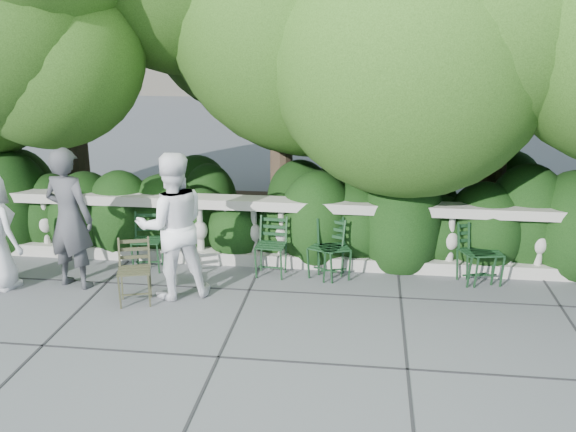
# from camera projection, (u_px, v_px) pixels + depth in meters

# --- Properties ---
(ground) EXTENTS (90.00, 90.00, 0.00)m
(ground) POSITION_uv_depth(u_px,v_px,m) (278.00, 319.00, 7.76)
(ground) COLOR #4B4D53
(ground) RESTS_ON ground
(balustrade) EXTENTS (12.00, 0.44, 1.00)m
(balustrade) POSITION_uv_depth(u_px,v_px,m) (295.00, 234.00, 9.33)
(balustrade) COLOR #9E998E
(balustrade) RESTS_ON ground
(shrub_hedge) EXTENTS (15.00, 2.60, 1.70)m
(shrub_hedge) POSITION_uv_depth(u_px,v_px,m) (303.00, 239.00, 10.61)
(shrub_hedge) COLOR black
(shrub_hedge) RESTS_ON ground
(chair_a) EXTENTS (0.50, 0.54, 0.84)m
(chair_a) POSITION_uv_depth(u_px,v_px,m) (147.00, 273.00, 9.16)
(chair_a) COLOR black
(chair_a) RESTS_ON ground
(chair_b) EXTENTS (0.47, 0.51, 0.84)m
(chair_b) POSITION_uv_depth(u_px,v_px,m) (269.00, 279.00, 8.96)
(chair_b) COLOR black
(chair_b) RESTS_ON ground
(chair_c) EXTENTS (0.60, 0.62, 0.84)m
(chair_c) POSITION_uv_depth(u_px,v_px,m) (320.00, 281.00, 8.89)
(chair_c) COLOR black
(chair_c) RESTS_ON ground
(chair_d) EXTENTS (0.57, 0.60, 0.84)m
(chair_d) POSITION_uv_depth(u_px,v_px,m) (336.00, 282.00, 8.86)
(chair_d) COLOR black
(chair_d) RESTS_ON ground
(chair_e) EXTENTS (0.58, 0.60, 0.84)m
(chair_e) POSITION_uv_depth(u_px,v_px,m) (479.00, 286.00, 8.70)
(chair_e) COLOR black
(chair_e) RESTS_ON ground
(chair_f) EXTENTS (0.53, 0.56, 0.84)m
(chair_f) POSITION_uv_depth(u_px,v_px,m) (487.00, 287.00, 8.68)
(chair_f) COLOR black
(chair_f) RESTS_ON ground
(chair_weathered) EXTENTS (0.56, 0.59, 0.84)m
(chair_weathered) POSITION_uv_depth(u_px,v_px,m) (136.00, 308.00, 8.06)
(chair_weathered) COLOR black
(chair_weathered) RESTS_ON ground
(person_woman_grey) EXTENTS (0.79, 0.62, 1.91)m
(person_woman_grey) POSITION_uv_depth(u_px,v_px,m) (69.00, 218.00, 8.47)
(person_woman_grey) COLOR #3C3D41
(person_woman_grey) RESTS_ON ground
(person_casual_man) EXTENTS (1.14, 1.04, 1.90)m
(person_casual_man) POSITION_uv_depth(u_px,v_px,m) (173.00, 226.00, 8.17)
(person_casual_man) COLOR white
(person_casual_man) RESTS_ON ground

